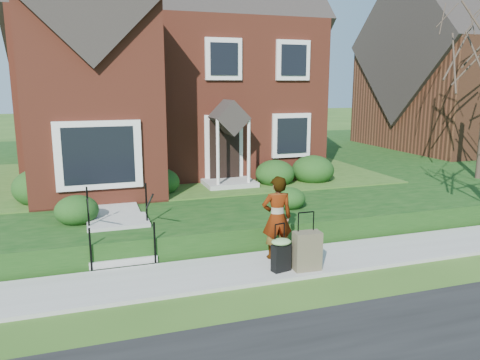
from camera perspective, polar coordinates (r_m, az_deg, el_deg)
name	(u,v)px	position (r m, az deg, el deg)	size (l,w,h in m)	color
ground	(250,270)	(9.96, 1.27, -10.95)	(120.00, 120.00, 0.00)	#2D5119
sidewalk	(250,269)	(9.95, 1.27, -10.74)	(60.00, 1.60, 0.08)	#9E9B93
terrace	(253,164)	(21.11, 1.58, 1.99)	(44.00, 20.00, 0.60)	#0F350E
walkway	(111,197)	(14.04, -15.42, -1.96)	(1.20, 6.00, 0.06)	#9E9B93
main_house	(160,45)	(18.56, -9.70, 15.90)	(10.40, 10.20, 9.40)	maroon
neighbour_house	(473,56)	(27.45, 26.56, 13.40)	(9.40, 8.00, 9.20)	brown
front_steps	(120,234)	(11.04, -14.44, -6.41)	(1.40, 2.02, 1.50)	#9E9B93
foundation_shrubs	(189,178)	(14.02, -6.24, 0.21)	(9.92, 4.01, 1.08)	#13350F
woman	(277,218)	(10.16, 4.53, -4.59)	(0.67, 0.44, 1.83)	#999999
suitcase_black	(281,253)	(9.63, 5.03, -8.84)	(0.47, 0.42, 1.00)	black
suitcase_olive	(307,251)	(9.75, 8.17, -8.53)	(0.57, 0.34, 1.21)	brown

